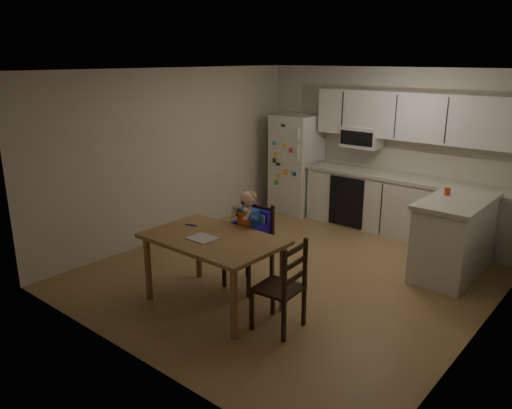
{
  "coord_description": "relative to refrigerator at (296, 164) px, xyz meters",
  "views": [
    {
      "loc": [
        3.4,
        -4.85,
        2.65
      ],
      "look_at": [
        -0.09,
        -0.69,
        1.04
      ],
      "focal_mm": 35.0,
      "sensor_mm": 36.0,
      "label": 1
    }
  ],
  "objects": [
    {
      "name": "kitchen_island",
      "position": [
        3.08,
        -0.94,
        -0.35
      ],
      "size": [
        0.7,
        1.33,
        0.98
      ],
      "color": "silver",
      "rests_on": "ground"
    },
    {
      "name": "chair_side",
      "position": [
        2.31,
        -3.39,
        -0.31
      ],
      "size": [
        0.45,
        0.45,
        0.95
      ],
      "rotation": [
        0.0,
        0.0,
        -1.49
      ],
      "color": "black",
      "rests_on": "ground"
    },
    {
      "name": "red_cup",
      "position": [
        2.91,
        -0.85,
        0.18
      ],
      "size": [
        0.08,
        0.08,
        0.1
      ],
      "primitive_type": "cylinder",
      "color": "red",
      "rests_on": "kitchen_island"
    },
    {
      "name": "dining_table",
      "position": [
        1.36,
        -3.44,
        -0.17
      ],
      "size": [
        1.47,
        0.95,
        0.79
      ],
      "color": "olive",
      "rests_on": "ground"
    },
    {
      "name": "napkin",
      "position": [
        1.31,
        -3.55,
        -0.06
      ],
      "size": [
        0.28,
        0.25,
        0.01
      ],
      "primitive_type": "cube",
      "color": "#B3B3B8",
      "rests_on": "dining_table"
    },
    {
      "name": "refrigerator",
      "position": [
        0.0,
        0.0,
        0.0
      ],
      "size": [
        0.72,
        0.7,
        1.7
      ],
      "primitive_type": "cube",
      "color": "silver",
      "rests_on": "ground"
    },
    {
      "name": "room",
      "position": [
        1.55,
        -1.67,
        0.4
      ],
      "size": [
        4.52,
        5.01,
        2.51
      ],
      "color": "#9B784A",
      "rests_on": "ground"
    },
    {
      "name": "toddler_spoon",
      "position": [
        0.89,
        -3.34,
        -0.05
      ],
      "size": [
        0.12,
        0.06,
        0.02
      ],
      "primitive_type": "cylinder",
      "rotation": [
        0.0,
        1.57,
        0.35
      ],
      "color": "#1F16C3",
      "rests_on": "dining_table"
    },
    {
      "name": "kitchen_run",
      "position": [
        2.05,
        0.09,
        0.03
      ],
      "size": [
        3.37,
        0.62,
        2.15
      ],
      "color": "silver",
      "rests_on": "ground"
    },
    {
      "name": "chair_booster",
      "position": [
        1.37,
        -2.82,
        -0.14
      ],
      "size": [
        0.47,
        0.47,
        1.18
      ],
      "rotation": [
        0.0,
        0.0,
        -0.05
      ],
      "color": "black",
      "rests_on": "ground"
    }
  ]
}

